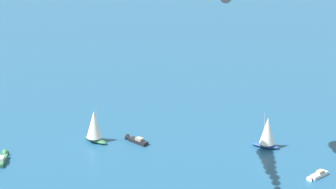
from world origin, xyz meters
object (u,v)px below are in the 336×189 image
Objects in this scene: motorboat_outer_ring_a at (2,159)px; motorboat_mid_cluster at (136,140)px; motorboat_inshore at (317,176)px; sailboat_offshore at (94,126)px; sailboat_trailing at (267,132)px.

motorboat_mid_cluster is at bearing 169.92° from motorboat_outer_ring_a.
motorboat_inshore is 61.47m from sailboat_offshore.
sailboat_trailing is (-0.28, -20.61, 4.00)m from motorboat_inshore.
motorboat_mid_cluster is at bearing -35.89° from sailboat_trailing.
motorboat_inshore is at bearing 89.22° from sailboat_trailing.
sailboat_offshore reaches higher than motorboat_outer_ring_a.
sailboat_trailing is 1.19× the size of motorboat_outer_ring_a.
motorboat_inshore is at bearing 129.03° from sailboat_offshore.
sailboat_offshore is at bearing -50.97° from motorboat_inshore.
motorboat_inshore is 80.67m from motorboat_outer_ring_a.
motorboat_inshore is 20.99m from sailboat_trailing.
sailboat_offshore reaches higher than sailboat_trailing.
motorboat_mid_cluster is (-9.72, 5.92, -4.07)m from sailboat_offshore.
motorboat_mid_cluster is 0.91× the size of motorboat_outer_ring_a.
sailboat_offshore reaches higher than motorboat_mid_cluster.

